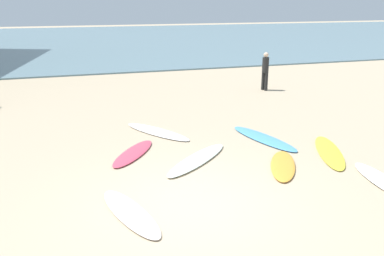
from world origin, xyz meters
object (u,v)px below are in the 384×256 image
object	(u,v)px
surfboard_4	(283,165)
surfboard_1	(197,159)
beachgoer_near	(265,69)
surfboard_3	(133,153)
surfboard_6	(382,180)
surfboard_2	(130,213)
surfboard_7	(329,152)
surfboard_0	(264,138)
surfboard_5	(157,132)

from	to	relation	value
surfboard_4	surfboard_1	bearing A→B (deg)	1.48
beachgoer_near	surfboard_3	bearing A→B (deg)	-63.79
surfboard_6	surfboard_2	bearing A→B (deg)	-173.71
surfboard_6	beachgoer_near	size ratio (longest dim) A/B	1.21
surfboard_6	surfboard_7	xyz separation A→B (m)	(-0.02, 1.81, -0.01)
surfboard_4	surfboard_6	size ratio (longest dim) A/B	0.97
surfboard_4	surfboard_2	bearing A→B (deg)	45.81
surfboard_6	surfboard_3	bearing A→B (deg)	155.27
surfboard_0	surfboard_7	world-z (taller)	surfboard_0
surfboard_7	surfboard_0	bearing A→B (deg)	-27.57
surfboard_5	surfboard_2	bearing A→B (deg)	-140.21
surfboard_5	beachgoer_near	world-z (taller)	beachgoer_near
surfboard_4	surfboard_6	bearing A→B (deg)	168.88
surfboard_3	surfboard_5	bearing A→B (deg)	92.44
surfboard_0	surfboard_7	bearing A→B (deg)	113.53
surfboard_3	surfboard_6	bearing A→B (deg)	0.84
surfboard_1	surfboard_0	bearing A→B (deg)	-108.82
surfboard_3	surfboard_4	xyz separation A→B (m)	(3.21, -1.85, 0.00)
surfboard_5	surfboard_6	size ratio (longest dim) A/B	1.27
surfboard_3	surfboard_6	world-z (taller)	surfboard_6
surfboard_1	beachgoer_near	world-z (taller)	beachgoer_near
surfboard_1	surfboard_5	size ratio (longest dim) A/B	1.00
surfboard_1	surfboard_7	distance (m)	3.42
surfboard_6	surfboard_7	size ratio (longest dim) A/B	0.80
surfboard_6	beachgoer_near	xyz separation A→B (m)	(1.90, 9.13, 0.86)
surfboard_3	surfboard_4	world-z (taller)	surfboard_4
surfboard_1	surfboard_7	bearing A→B (deg)	-139.93
surfboard_1	surfboard_2	distance (m)	2.85
surfboard_7	surfboard_3	bearing A→B (deg)	8.36
surfboard_2	surfboard_6	world-z (taller)	surfboard_6
surfboard_0	beachgoer_near	distance (m)	6.67
surfboard_2	surfboard_4	world-z (taller)	surfboard_4
surfboard_1	surfboard_3	size ratio (longest dim) A/B	1.25
surfboard_5	surfboard_4	bearing A→B (deg)	-87.87
surfboard_0	beachgoer_near	bearing A→B (deg)	-131.53
surfboard_2	beachgoer_near	distance (m)	11.51
surfboard_2	surfboard_5	bearing A→B (deg)	55.20
surfboard_3	surfboard_7	size ratio (longest dim) A/B	0.81
surfboard_5	surfboard_1	bearing A→B (deg)	-111.00
surfboard_1	beachgoer_near	distance (m)	8.67
surfboard_0	surfboard_7	size ratio (longest dim) A/B	1.03
surfboard_3	surfboard_7	xyz separation A→B (m)	(4.80, -1.41, -0.00)
surfboard_7	surfboard_2	bearing A→B (deg)	40.92
surfboard_1	surfboard_7	world-z (taller)	surfboard_1
surfboard_0	surfboard_5	world-z (taller)	surfboard_0
surfboard_4	surfboard_5	bearing A→B (deg)	-27.01
surfboard_0	surfboard_4	bearing A→B (deg)	61.96
surfboard_5	surfboard_6	bearing A→B (deg)	-82.44
beachgoer_near	surfboard_6	bearing A→B (deg)	-26.88
surfboard_5	surfboard_6	world-z (taller)	surfboard_6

